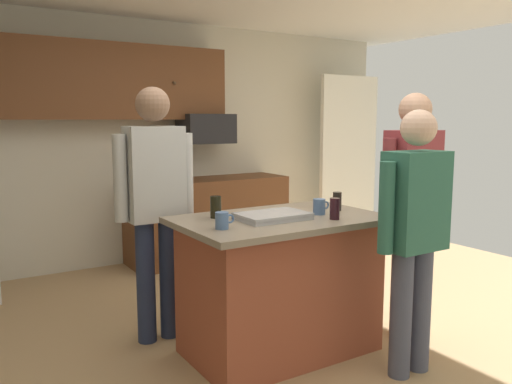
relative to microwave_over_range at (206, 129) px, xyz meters
name	(u,v)px	position (x,y,z in m)	size (l,w,h in m)	color
floor	(296,352)	(-0.60, -2.50, -1.45)	(7.04, 7.04, 0.00)	tan
back_wall	(144,143)	(-0.60, 0.30, -0.15)	(6.40, 0.10, 2.60)	beige
french_door_window_panel	(348,155)	(2.00, -0.10, -0.35)	(0.90, 0.06, 2.00)	white
cabinet_run_upper	(111,82)	(-1.00, 0.10, 0.48)	(2.40, 0.38, 0.75)	brown
cabinet_run_lower	(208,218)	(0.00, -0.02, -1.00)	(1.80, 0.63, 0.90)	brown
microwave_over_range	(206,129)	(0.00, 0.00, 0.00)	(0.56, 0.40, 0.32)	black
kitchen_island	(280,284)	(-0.68, -2.42, -0.98)	(1.34, 0.86, 0.92)	#9E4C33
person_guest_by_door	(155,196)	(-1.30, -1.80, -0.42)	(0.57, 0.23, 1.77)	#232D4C
person_elder_center	(412,197)	(0.30, -2.65, -0.44)	(0.57, 0.23, 1.74)	tan
person_guest_left	(414,226)	(-0.17, -3.10, -0.53)	(0.57, 0.22, 1.61)	#4C5166
glass_pilsner	(216,207)	(-1.05, -2.22, -0.46)	(0.07, 0.07, 0.14)	black
glass_short_whisky	(335,209)	(-0.43, -2.67, -0.46)	(0.06, 0.06, 0.14)	black
mug_ceramic_white	(222,221)	(-1.17, -2.54, -0.48)	(0.12, 0.08, 0.10)	#4C6B99
mug_blue_stoneware	(320,207)	(-0.40, -2.48, -0.48)	(0.13, 0.08, 0.10)	#4C6B99
glass_stout_tall	(337,201)	(-0.20, -2.43, -0.46)	(0.06, 0.06, 0.13)	black
serving_tray	(272,216)	(-0.76, -2.46, -0.51)	(0.44, 0.30, 0.04)	#B7B7BC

